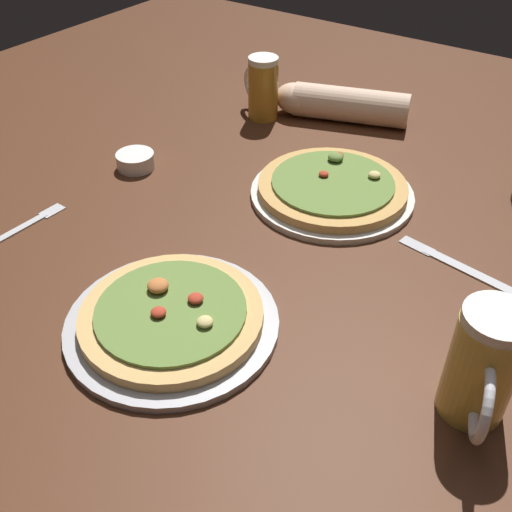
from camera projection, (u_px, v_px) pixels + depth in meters
The scene contains 9 objects.
ground_plane at pixel (256, 272), 1.00m from camera, with size 2.40×2.40×0.03m, color #4C2816.
pizza_plate_near at pixel (172, 318), 0.87m from camera, with size 0.31×0.31×0.05m.
pizza_plate_far at pixel (333, 189), 1.14m from camera, with size 0.31×0.31×0.05m.
beer_mug_amber at pixel (483, 367), 0.71m from camera, with size 0.08×0.14×0.16m.
beer_mug_pale at pixel (262, 88), 1.38m from camera, with size 0.12×0.08×0.15m.
ramekin_butter at pixel (136, 161), 1.23m from camera, with size 0.08×0.08×0.03m, color white.
fork_left at pixel (17, 229), 1.06m from camera, with size 0.03×0.21×0.01m.
knife_right at pixel (464, 268), 0.98m from camera, with size 0.24×0.06×0.01m.
diner_arm at pixel (336, 103), 1.39m from camera, with size 0.31×0.16×0.08m.
Camera 1 is at (0.44, -0.63, 0.63)m, focal length 41.87 mm.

